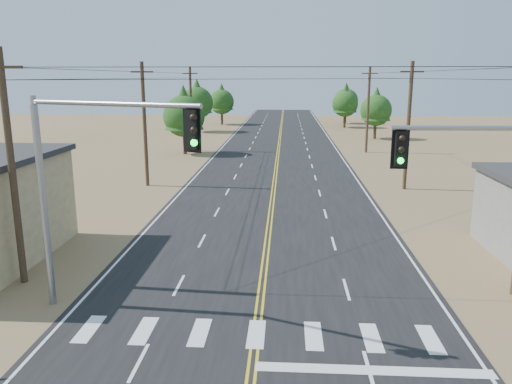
{
  "coord_description": "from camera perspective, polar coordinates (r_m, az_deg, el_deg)",
  "views": [
    {
      "loc": [
        0.96,
        -7.88,
        8.83
      ],
      "look_at": [
        -0.44,
        15.07,
        3.5
      ],
      "focal_mm": 35.0,
      "sensor_mm": 36.0,
      "label": 1
    }
  ],
  "objects": [
    {
      "name": "road",
      "position": [
        38.9,
        1.98,
        -0.06
      ],
      "size": [
        15.0,
        200.0,
        0.02
      ],
      "primitive_type": "cube",
      "color": "black",
      "rests_on": "ground"
    },
    {
      "name": "utility_pole_left_near",
      "position": [
        23.24,
        -26.14,
        2.52
      ],
      "size": [
        1.8,
        0.3,
        10.0
      ],
      "color": "#4C3826",
      "rests_on": "ground"
    },
    {
      "name": "utility_pole_left_mid",
      "position": [
        41.66,
        -12.61,
        7.62
      ],
      "size": [
        1.8,
        0.3,
        10.0
      ],
      "color": "#4C3826",
      "rests_on": "ground"
    },
    {
      "name": "utility_pole_left_far",
      "position": [
        61.08,
        -7.44,
        9.45
      ],
      "size": [
        1.8,
        0.3,
        10.0
      ],
      "color": "#4C3826",
      "rests_on": "ground"
    },
    {
      "name": "utility_pole_right_mid",
      "position": [
        41.17,
        17.01,
        7.31
      ],
      "size": [
        1.8,
        0.3,
        10.0
      ],
      "color": "#4C3826",
      "rests_on": "ground"
    },
    {
      "name": "utility_pole_right_far",
      "position": [
        60.75,
        12.68,
        9.23
      ],
      "size": [
        1.8,
        0.3,
        10.0
      ],
      "color": "#4C3826",
      "rests_on": "ground"
    },
    {
      "name": "signal_mast_left",
      "position": [
        18.89,
        -19.21,
        2.34
      ],
      "size": [
        6.76,
        2.84,
        8.17
      ],
      "rotation": [
        0.0,
        0.0,
        -0.37
      ],
      "color": "gray",
      "rests_on": "ground"
    },
    {
      "name": "tree_left_near",
      "position": [
        58.61,
        -8.24,
        9.05
      ],
      "size": [
        4.79,
        4.79,
        7.99
      ],
      "color": "#3F2D1E",
      "rests_on": "ground"
    },
    {
      "name": "tree_left_mid",
      "position": [
        82.65,
        -6.74,
        10.46
      ],
      "size": [
        5.13,
        5.13,
        8.55
      ],
      "color": "#3F2D1E",
      "rests_on": "ground"
    },
    {
      "name": "tree_left_far",
      "position": [
        95.05,
        -3.95,
        10.52
      ],
      "size": [
        4.61,
        4.61,
        7.68
      ],
      "color": "#3F2D1E",
      "rests_on": "ground"
    },
    {
      "name": "tree_right_near",
      "position": [
        74.62,
        13.57,
        9.41
      ],
      "size": [
        4.48,
        4.48,
        7.47
      ],
      "color": "#3F2D1E",
      "rests_on": "ground"
    },
    {
      "name": "tree_right_mid",
      "position": [
        90.52,
        10.16,
        10.18
      ],
      "size": [
        4.53,
        4.53,
        7.55
      ],
      "color": "#3F2D1E",
      "rests_on": "ground"
    },
    {
      "name": "tree_right_far",
      "position": [
        98.47,
        10.24,
        10.48
      ],
      "size": [
        4.68,
        4.68,
        7.8
      ],
      "color": "#3F2D1E",
      "rests_on": "ground"
    }
  ]
}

